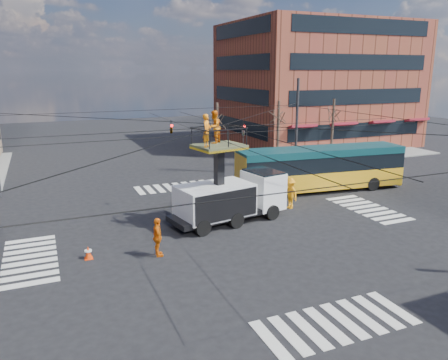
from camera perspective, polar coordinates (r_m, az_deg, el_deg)
ground at (r=24.51m, az=0.12°, el=-6.56°), size 120.00×120.00×0.00m
sidewalk_ne at (r=52.38m, az=12.42°, el=4.39°), size 18.00×18.00×0.12m
crosswalks at (r=24.50m, az=0.12°, el=-6.53°), size 22.40×22.40×0.02m
building_ne at (r=54.69m, az=11.84°, el=12.15°), size 20.06×16.06×14.00m
overhead_network at (r=23.67m, az=-0.42°, el=3.49°), size 24.24×24.24×8.00m
tree_a at (r=37.52m, az=-0.91°, el=7.99°), size 2.00×2.00×6.00m
tree_b at (r=40.14m, az=7.14°, el=8.29°), size 2.00×2.00×6.00m
tree_c at (r=43.44m, az=14.09°, el=8.42°), size 2.00×2.00×6.00m
utility_truck at (r=25.36m, az=0.86°, el=-0.86°), size 7.30×3.63×6.49m
city_bus at (r=32.76m, az=12.49°, el=1.60°), size 12.71×3.87×3.20m
traffic_cone at (r=21.84m, az=-17.31°, el=-9.03°), size 0.36×0.36×0.63m
worker_ground at (r=21.16m, az=-8.66°, el=-7.40°), size 0.55×1.15×1.91m
flagger at (r=28.28m, az=8.61°, el=-1.72°), size 0.94×1.40×2.01m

